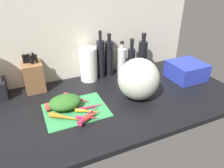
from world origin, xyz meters
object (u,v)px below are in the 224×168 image
(carrot_4, at_px, (77,98))
(bottle_4, at_px, (142,56))
(bottle_0, at_px, (101,59))
(bottle_2, at_px, (122,61))
(dish_rack, at_px, (186,71))
(carrot_9, at_px, (59,106))
(carrot_2, at_px, (89,114))
(knife_block, at_px, (33,76))
(carrot_5, at_px, (65,117))
(winter_squash, at_px, (139,79))
(bottle_3, at_px, (131,59))
(paper_towel_roll, at_px, (88,64))
(carrot_8, at_px, (60,106))
(carrot_3, at_px, (87,111))
(carrot_1, at_px, (88,118))
(carrot_7, at_px, (77,102))
(bottle_1, at_px, (109,58))
(carrot_0, at_px, (92,115))
(carrot_6, at_px, (92,106))

(carrot_4, bearing_deg, bottle_4, 21.19)
(bottle_0, relative_size, bottle_2, 1.35)
(bottle_2, height_order, dish_rack, bottle_2)
(carrot_9, height_order, bottle_2, bottle_2)
(carrot_2, bearing_deg, knife_block, 116.84)
(carrot_5, height_order, dish_rack, dish_rack)
(bottle_4, bearing_deg, winter_squash, -124.70)
(bottle_3, bearing_deg, paper_towel_roll, 178.07)
(carrot_8, height_order, bottle_0, bottle_0)
(carrot_3, xyz_separation_m, carrot_9, (-0.13, 0.10, 0.00))
(carrot_3, distance_m, bottle_4, 0.68)
(carrot_9, distance_m, bottle_3, 0.67)
(carrot_1, bearing_deg, carrot_8, 125.86)
(bottle_4, bearing_deg, carrot_3, -147.30)
(carrot_4, height_order, dish_rack, dish_rack)
(carrot_4, height_order, carrot_9, carrot_4)
(carrot_4, bearing_deg, winter_squash, -15.38)
(carrot_1, height_order, paper_towel_roll, paper_towel_roll)
(carrot_1, relative_size, bottle_3, 0.51)
(carrot_3, height_order, winter_squash, winter_squash)
(carrot_8, height_order, carrot_9, carrot_8)
(carrot_7, distance_m, knife_block, 0.37)
(carrot_4, xyz_separation_m, knife_block, (-0.21, 0.27, 0.07))
(carrot_4, distance_m, bottle_3, 0.55)
(carrot_3, bearing_deg, winter_squash, 6.29)
(carrot_7, height_order, bottle_1, bottle_1)
(carrot_2, relative_size, carrot_3, 1.34)
(carrot_1, bearing_deg, bottle_3, 41.78)
(carrot_0, distance_m, carrot_9, 0.21)
(carrot_5, bearing_deg, carrot_4, 54.92)
(carrot_1, xyz_separation_m, bottle_1, (0.32, 0.47, 0.11))
(bottle_3, bearing_deg, carrot_7, -151.46)
(carrot_6, height_order, bottle_1, bottle_1)
(carrot_1, height_order, carrot_5, carrot_5)
(carrot_1, bearing_deg, carrot_2, 67.43)
(bottle_4, bearing_deg, bottle_1, 169.25)
(carrot_3, relative_size, carrot_9, 0.93)
(carrot_4, bearing_deg, carrot_7, -104.93)
(carrot_0, height_order, carrot_1, carrot_0)
(carrot_2, height_order, paper_towel_roll, paper_towel_roll)
(paper_towel_roll, bearing_deg, dish_rack, -22.43)
(carrot_6, xyz_separation_m, winter_squash, (0.30, 0.01, 0.11))
(bottle_2, bearing_deg, carrot_6, -135.90)
(carrot_7, relative_size, carrot_8, 0.67)
(carrot_3, relative_size, carrot_8, 0.83)
(carrot_0, height_order, carrot_7, carrot_0)
(carrot_0, relative_size, carrot_3, 0.81)
(carrot_0, bearing_deg, carrot_7, 103.85)
(carrot_0, bearing_deg, carrot_2, 133.38)
(knife_block, distance_m, paper_towel_roll, 0.37)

